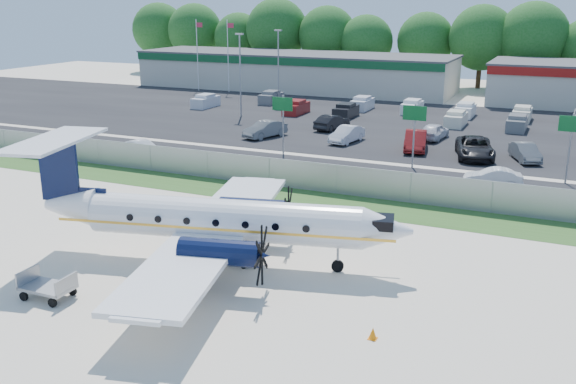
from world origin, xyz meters
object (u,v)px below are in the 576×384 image
at_px(baggage_cart_far, 48,286).
at_px(aircraft, 217,219).
at_px(pushback_tug, 224,246).
at_px(baggage_cart_near, 243,252).

bearing_deg(baggage_cart_far, aircraft, 53.39).
bearing_deg(aircraft, baggage_cart_far, -126.61).
distance_m(aircraft, pushback_tug, 1.88).
relative_size(baggage_cart_near, baggage_cart_far, 1.02).
relative_size(aircraft, pushback_tug, 7.63).
height_order(aircraft, baggage_cart_near, aircraft).
xyz_separation_m(aircraft, baggage_cart_far, (-4.78, -6.43, -1.73)).
height_order(aircraft, baggage_cart_far, aircraft).
distance_m(pushback_tug, baggage_cart_far, 8.64).
xyz_separation_m(pushback_tug, baggage_cart_far, (-4.69, -7.25, -0.04)).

